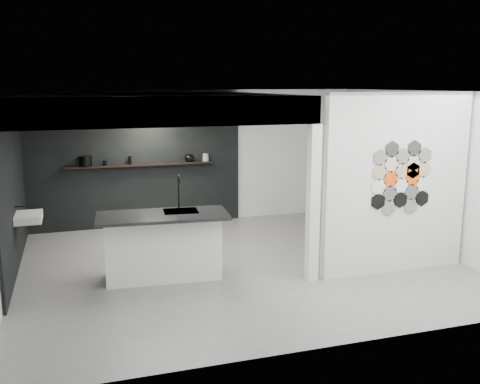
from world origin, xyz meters
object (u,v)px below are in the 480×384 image
object	(u,v)px
bottle_dark	(130,160)
utensil_cup	(105,163)
glass_vase	(206,157)
glass_bowl	(206,159)
wall_basin	(29,217)
kettle	(189,158)
partition_panel	(396,184)
stockpot	(86,161)
kitchen_island	(163,245)

from	to	relation	value
bottle_dark	utensil_cup	world-z (taller)	bottle_dark
glass_vase	glass_bowl	bearing A→B (deg)	0.00
wall_basin	utensil_cup	world-z (taller)	utensil_cup
glass_bowl	bottle_dark	bearing A→B (deg)	180.00
kettle	utensil_cup	distance (m)	1.71
kettle	utensil_cup	xyz separation A→B (m)	(-1.71, 0.00, -0.04)
wall_basin	glass_vase	world-z (taller)	glass_vase
partition_panel	stockpot	distance (m)	5.94
partition_panel	glass_bowl	xyz separation A→B (m)	(-2.08, 3.87, -0.03)
wall_basin	bottle_dark	distance (m)	2.81
glass_vase	bottle_dark	distance (m)	1.57
wall_basin	bottle_dark	world-z (taller)	bottle_dark
bottle_dark	utensil_cup	distance (m)	0.49
partition_panel	stockpot	size ratio (longest dim) A/B	11.43
wall_basin	kettle	xyz separation A→B (m)	(3.04, 2.07, 0.55)
stockpot	kettle	xyz separation A→B (m)	(2.08, 0.00, -0.02)
partition_panel	kettle	bearing A→B (deg)	122.06
kettle	utensil_cup	size ratio (longest dim) A/B	2.06
kettle	stockpot	bearing A→B (deg)	162.29
glass_bowl	glass_vase	bearing A→B (deg)	0.00
partition_panel	kitchen_island	bearing A→B (deg)	167.95
kitchen_island	stockpot	size ratio (longest dim) A/B	8.15
bottle_dark	utensil_cup	size ratio (longest dim) A/B	1.75
wall_basin	bottle_dark	size ratio (longest dim) A/B	3.66
glass_bowl	kitchen_island	bearing A→B (deg)	-114.87
utensil_cup	kitchen_island	bearing A→B (deg)	-78.80
kettle	glass_bowl	distance (m)	0.35
kitchen_island	glass_vase	bearing A→B (deg)	70.08
wall_basin	stockpot	distance (m)	2.35
kitchen_island	glass_vase	world-z (taller)	kitchen_island
kitchen_island	bottle_dark	size ratio (longest dim) A/B	12.19
stockpot	bottle_dark	world-z (taller)	stockpot
partition_panel	kitchen_island	distance (m)	3.70
partition_panel	kitchen_island	xyz separation A→B (m)	(-3.52, 0.75, -0.87)
wall_basin	glass_bowl	distance (m)	4.00
glass_vase	bottle_dark	bearing A→B (deg)	180.00
kettle	glass_vase	size ratio (longest dim) A/B	1.21
glass_vase	bottle_dark	world-z (taller)	bottle_dark
kettle	kitchen_island	bearing A→B (deg)	-127.12
partition_panel	glass_vase	xyz separation A→B (m)	(-2.08, 3.87, -0.00)
wall_basin	kitchen_island	xyz separation A→B (m)	(1.95, -1.05, -0.32)
kitchen_island	utensil_cup	xyz separation A→B (m)	(-0.62, 3.11, 0.84)
glass_vase	utensil_cup	distance (m)	2.06
stockpot	glass_vase	xyz separation A→B (m)	(2.43, 0.00, -0.02)
partition_panel	glass_vase	distance (m)	4.39
kitchen_island	stockpot	world-z (taller)	kitchen_island
partition_panel	wall_basin	distance (m)	5.78
stockpot	bottle_dark	size ratio (longest dim) A/B	1.50
partition_panel	stockpot	world-z (taller)	partition_panel
kettle	utensil_cup	world-z (taller)	kettle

